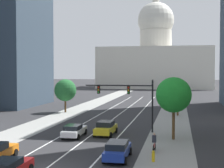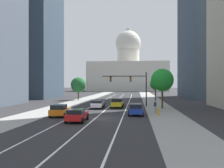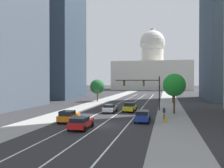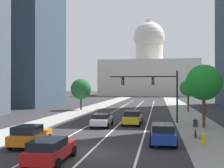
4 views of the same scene
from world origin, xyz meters
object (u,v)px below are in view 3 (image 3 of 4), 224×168
(fire_hydrant, at_px, (165,119))
(car_white, at_px, (110,108))
(capitol_building, at_px, (152,71))
(car_orange, at_px, (69,116))
(car_red, at_px, (81,122))
(street_tree_mid_right, at_px, (173,86))
(car_blue, at_px, (143,116))
(street_tree_far_right, at_px, (174,85))
(traffic_signal_mast, at_px, (145,86))
(car_yellow, at_px, (130,107))
(street_tree_mid_left, at_px, (97,87))
(cyclist, at_px, (164,113))

(fire_hydrant, bearing_deg, car_white, 137.80)
(capitol_building, relative_size, car_orange, 10.04)
(car_red, height_order, fire_hydrant, car_red)
(street_tree_mid_right, bearing_deg, car_blue, -99.42)
(capitol_building, height_order, car_blue, capitol_building)
(car_red, relative_size, street_tree_mid_right, 0.82)
(car_red, xyz_separation_m, street_tree_far_right, (10.79, 15.71, 4.00))
(car_orange, relative_size, traffic_signal_mast, 0.54)
(capitol_building, height_order, fire_hydrant, capitol_building)
(car_white, bearing_deg, car_yellow, -61.71)
(car_red, bearing_deg, car_white, -1.13)
(fire_hydrant, height_order, street_tree_mid_left, street_tree_mid_left)
(car_blue, relative_size, traffic_signal_mast, 0.57)
(car_blue, height_order, street_tree_mid_right, street_tree_mid_right)
(car_white, relative_size, street_tree_far_right, 0.72)
(car_white, distance_m, cyclist, 10.49)
(car_orange, distance_m, street_tree_mid_left, 32.28)
(traffic_signal_mast, bearing_deg, car_yellow, -131.38)
(street_tree_mid_right, bearing_deg, car_orange, -114.67)
(cyclist, distance_m, street_tree_mid_right, 25.76)
(car_orange, xyz_separation_m, fire_hydrant, (12.53, 2.30, -0.33))
(car_blue, distance_m, car_red, 9.13)
(car_white, distance_m, street_tree_mid_left, 22.71)
(car_blue, bearing_deg, street_tree_far_right, -26.79)
(car_blue, distance_m, car_white, 10.48)
(car_white, relative_size, car_orange, 1.07)
(capitol_building, xyz_separation_m, car_orange, (-4.78, -118.94, -10.67))
(street_tree_mid_left, bearing_deg, capitol_building, 83.61)
(car_orange, relative_size, cyclist, 2.61)
(car_blue, bearing_deg, car_yellow, 16.36)
(car_yellow, distance_m, traffic_signal_mast, 5.09)
(street_tree_far_right, bearing_deg, fire_hydrant, -98.79)
(car_orange, bearing_deg, car_blue, -78.40)
(traffic_signal_mast, distance_m, street_tree_mid_left, 21.43)
(street_tree_mid_left, bearing_deg, car_orange, -81.07)
(car_blue, relative_size, street_tree_mid_right, 0.86)
(car_blue, xyz_separation_m, cyclist, (2.81, 3.25, 0.05))
(car_white, bearing_deg, street_tree_far_right, -86.75)
(car_white, relative_size, fire_hydrant, 5.25)
(car_red, relative_size, street_tree_far_right, 0.68)
(car_white, distance_m, fire_hydrant, 12.62)
(traffic_signal_mast, relative_size, street_tree_far_right, 1.24)
(car_blue, xyz_separation_m, traffic_signal_mast, (-0.79, 12.86, 3.60))
(traffic_signal_mast, bearing_deg, car_white, -140.93)
(capitol_building, bearing_deg, traffic_signal_mast, -87.79)
(capitol_building, height_order, cyclist, capitol_building)
(car_blue, distance_m, traffic_signal_mast, 13.37)
(car_yellow, bearing_deg, traffic_signal_mast, -39.59)
(car_yellow, height_order, car_white, car_yellow)
(traffic_signal_mast, bearing_deg, car_blue, -86.48)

